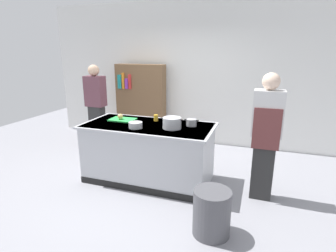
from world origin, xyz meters
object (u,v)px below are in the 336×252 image
at_px(onion, 120,117).
at_px(trash_bin, 212,213).
at_px(person_chef, 266,135).
at_px(juice_cup, 156,118).
at_px(person_guest, 96,105).
at_px(sauce_pan, 191,122).
at_px(bookshelf, 141,103).
at_px(mixing_bowl, 136,125).
at_px(stock_pot, 172,123).

bearing_deg(onion, trash_bin, -32.71).
bearing_deg(person_chef, juice_cup, 67.57).
distance_m(onion, person_guest, 1.36).
xyz_separation_m(onion, sauce_pan, (1.15, 0.07, -0.01)).
xyz_separation_m(juice_cup, bookshelf, (-0.98, 1.55, -0.10)).
xyz_separation_m(juice_cup, person_guest, (-1.59, 0.72, -0.04)).
bearing_deg(person_guest, onion, 35.19).
height_order(onion, trash_bin, onion).
distance_m(sauce_pan, trash_bin, 1.45).
relative_size(trash_bin, person_guest, 0.31).
xyz_separation_m(onion, bookshelf, (-0.43, 1.71, -0.11)).
height_order(sauce_pan, juice_cup, sauce_pan).
bearing_deg(trash_bin, bookshelf, 127.23).
bearing_deg(mixing_bowl, onion, 143.18).
bearing_deg(trash_bin, onion, 147.29).
bearing_deg(sauce_pan, person_chef, -8.05).
distance_m(onion, person_chef, 2.20).
height_order(sauce_pan, person_guest, person_guest).
bearing_deg(bookshelf, onion, -75.84).
xyz_separation_m(mixing_bowl, person_chef, (1.78, 0.23, -0.03)).
bearing_deg(juice_cup, stock_pot, -40.39).
bearing_deg(trash_bin, person_chef, 63.52).
height_order(stock_pot, person_guest, person_guest).
bearing_deg(person_chef, mixing_bowl, 83.28).
relative_size(juice_cup, person_guest, 0.06).
bearing_deg(person_chef, person_guest, 59.35).
distance_m(onion, juice_cup, 0.57).
bearing_deg(juice_cup, sauce_pan, -8.50).
xyz_separation_m(stock_pot, trash_bin, (0.77, -0.93, -0.72)).
bearing_deg(mixing_bowl, person_guest, 140.79).
height_order(mixing_bowl, juice_cup, juice_cup).
relative_size(person_guest, bookshelf, 1.01).
relative_size(onion, person_chef, 0.05).
relative_size(onion, stock_pot, 0.27).
bearing_deg(stock_pot, mixing_bowl, -162.98).
bearing_deg(sauce_pan, stock_pot, -135.37).
distance_m(onion, sauce_pan, 1.15).
xyz_separation_m(onion, person_chef, (2.20, -0.08, -0.05)).
height_order(onion, juice_cup, onion).
relative_size(sauce_pan, person_guest, 0.13).
distance_m(stock_pot, sauce_pan, 0.33).
bearing_deg(person_guest, mixing_bowl, 36.11).
xyz_separation_m(stock_pot, sauce_pan, (0.23, 0.23, -0.03)).
height_order(mixing_bowl, trash_bin, mixing_bowl).
distance_m(mixing_bowl, person_guest, 1.88).
xyz_separation_m(person_guest, bookshelf, (0.61, 0.83, -0.06)).
relative_size(onion, bookshelf, 0.05).
bearing_deg(sauce_pan, bookshelf, 134.00).
bearing_deg(juice_cup, person_guest, 155.70).
distance_m(trash_bin, person_chef, 1.30).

